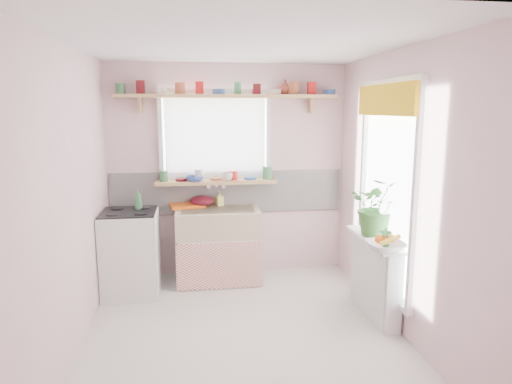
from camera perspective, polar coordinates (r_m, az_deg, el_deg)
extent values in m
plane|color=silver|center=(4.29, -1.55, -17.13)|extent=(3.20, 3.20, 0.00)
plane|color=white|center=(3.84, -1.74, 18.12)|extent=(3.20, 3.20, 0.00)
plane|color=beige|center=(5.45, -3.49, 2.65)|extent=(2.80, 0.00, 2.80)
plane|color=beige|center=(2.34, 2.71, -7.89)|extent=(2.80, 0.00, 2.80)
plane|color=beige|center=(3.98, -22.12, -1.01)|extent=(0.00, 3.20, 3.20)
plane|color=beige|center=(4.26, 17.43, 0.00)|extent=(0.00, 3.20, 3.20)
cube|color=white|center=(5.47, -3.45, 0.03)|extent=(2.74, 0.03, 0.50)
cube|color=#C78091|center=(5.51, -3.42, -2.02)|extent=(2.74, 0.02, 0.12)
cube|color=white|center=(5.39, -5.13, 6.82)|extent=(1.20, 0.01, 1.00)
cube|color=white|center=(5.33, -5.10, 6.77)|extent=(1.15, 0.02, 0.95)
cube|color=white|center=(4.44, 16.28, 0.46)|extent=(0.01, 1.10, 1.90)
cube|color=gold|center=(4.34, 15.79, 11.03)|extent=(0.03, 1.20, 0.28)
cube|color=white|center=(5.37, -4.73, -8.19)|extent=(0.85, 0.55, 0.55)
cube|color=#D6573E|center=(5.10, -4.55, -9.19)|extent=(0.95, 0.02, 0.53)
cube|color=beige|center=(5.25, -4.80, -3.79)|extent=(0.95, 0.55, 0.30)
cylinder|color=silver|center=(5.41, -5.01, 0.97)|extent=(0.03, 0.22, 0.03)
cube|color=white|center=(5.12, -15.37, -7.42)|extent=(0.58, 0.58, 0.90)
cube|color=black|center=(5.00, -15.62, -2.45)|extent=(0.56, 0.56, 0.02)
cylinder|color=black|center=(4.88, -17.47, -2.67)|extent=(0.14, 0.14, 0.01)
cylinder|color=black|center=(4.84, -14.20, -2.61)|extent=(0.14, 0.14, 0.01)
cylinder|color=black|center=(5.15, -16.97, -1.97)|extent=(0.14, 0.14, 0.01)
cylinder|color=black|center=(5.11, -13.87, -1.91)|extent=(0.14, 0.14, 0.01)
cube|color=white|center=(4.62, 14.63, -10.31)|extent=(0.15, 0.90, 0.75)
cube|color=white|center=(4.49, 14.50, -5.74)|extent=(0.22, 0.95, 0.03)
cube|color=tan|center=(5.34, -4.98, 1.27)|extent=(1.40, 0.22, 0.04)
cube|color=tan|center=(5.27, -3.48, 11.87)|extent=(2.52, 0.24, 0.04)
cylinder|color=#3F7F4C|center=(5.31, -16.59, 12.32)|extent=(0.11, 0.11, 0.12)
cylinder|color=#590F14|center=(5.29, -14.24, 12.44)|extent=(0.11, 0.11, 0.12)
cylinder|color=silver|center=(5.27, -11.85, 12.22)|extent=(0.11, 0.11, 0.06)
cylinder|color=#A55133|center=(5.26, -9.47, 12.62)|extent=(0.11, 0.11, 0.12)
cylinder|color=red|center=(5.26, -7.08, 12.68)|extent=(0.11, 0.11, 0.12)
cylinder|color=#3359A5|center=(5.26, -4.68, 12.40)|extent=(0.11, 0.11, 0.06)
cylinder|color=#3F7F4C|center=(5.28, -2.30, 12.74)|extent=(0.11, 0.11, 0.12)
cylinder|color=#590F14|center=(5.31, 0.06, 12.74)|extent=(0.11, 0.11, 0.12)
cylinder|color=silver|center=(5.34, 2.39, 12.39)|extent=(0.11, 0.11, 0.06)
cylinder|color=#A55133|center=(5.38, 4.70, 12.67)|extent=(0.11, 0.11, 0.12)
cylinder|color=red|center=(5.44, 6.96, 12.61)|extent=(0.11, 0.11, 0.12)
cylinder|color=#3359A5|center=(5.49, 9.17, 12.22)|extent=(0.11, 0.11, 0.06)
cylinder|color=#3F7F4C|center=(5.33, -11.67, 1.95)|extent=(0.11, 0.11, 0.12)
cylinder|color=#590F14|center=(5.32, -9.45, 2.01)|extent=(0.11, 0.11, 0.12)
cylinder|color=silver|center=(5.32, -7.21, 1.75)|extent=(0.11, 0.11, 0.06)
cylinder|color=#A55133|center=(5.32, -4.99, 2.12)|extent=(0.11, 0.11, 0.12)
cylinder|color=red|center=(5.34, -2.78, 2.17)|extent=(0.11, 0.11, 0.12)
cylinder|color=#3359A5|center=(5.37, -0.58, 1.90)|extent=(0.11, 0.11, 0.06)
cylinder|color=#3F7F4C|center=(5.39, 1.60, 2.26)|extent=(0.11, 0.11, 0.12)
cube|color=orange|center=(5.40, -8.62, -1.62)|extent=(0.44, 0.36, 0.04)
ellipsoid|color=#510D19|center=(5.39, -6.77, -1.11)|extent=(0.37, 0.37, 0.13)
imported|color=#396F2C|center=(4.51, 15.01, -1.75)|extent=(0.66, 0.62, 0.57)
imported|color=silver|center=(4.10, 15.87, -6.56)|extent=(0.34, 0.34, 0.08)
imported|color=#2C6B2A|center=(4.09, 15.92, -5.74)|extent=(0.12, 0.09, 0.20)
imported|color=#DFD563|center=(5.39, -4.58, -0.82)|extent=(0.10, 0.10, 0.17)
imported|color=beige|center=(5.27, -3.62, 1.94)|extent=(0.16, 0.16, 0.10)
imported|color=#3653B2|center=(5.26, -7.65, 1.65)|extent=(0.25, 0.25, 0.06)
imported|color=brown|center=(5.43, 3.65, 12.94)|extent=(0.19, 0.19, 0.17)
imported|color=#3B7747|center=(5.06, -14.54, -0.88)|extent=(0.11, 0.11, 0.22)
sphere|color=orange|center=(4.09, 15.92, -5.74)|extent=(0.08, 0.08, 0.08)
sphere|color=orange|center=(4.14, 16.51, -5.58)|extent=(0.08, 0.08, 0.08)
sphere|color=orange|center=(4.09, 15.16, -5.71)|extent=(0.08, 0.08, 0.08)
cylinder|color=gold|center=(4.05, 16.47, -5.78)|extent=(0.18, 0.04, 0.10)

